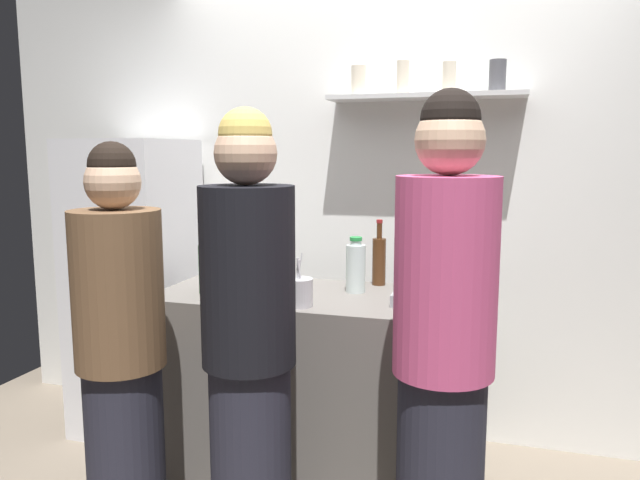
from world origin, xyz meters
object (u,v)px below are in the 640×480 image
wine_bottle_amber_glass (379,260)px  person_pink_top (443,358)px  utensil_holder (299,292)px  wine_bottle_green_glass (207,267)px  person_blonde (249,351)px  wine_bottle_pale_glass (286,257)px  water_bottle_plastic (356,267)px  baking_pan (434,298)px  refrigerator (135,286)px  person_brown_jacket (121,357)px

wine_bottle_amber_glass → person_pink_top: person_pink_top is taller
utensil_holder → wine_bottle_green_glass: size_ratio=0.73×
person_blonde → wine_bottle_pale_glass: bearing=-123.3°
wine_bottle_amber_glass → wine_bottle_pale_glass: size_ratio=1.02×
water_bottle_plastic → wine_bottle_pale_glass: bearing=155.9°
wine_bottle_green_glass → water_bottle_plastic: size_ratio=1.20×
wine_bottle_pale_glass → person_pink_top: size_ratio=0.18×
wine_bottle_amber_glass → water_bottle_plastic: (-0.07, -0.18, -0.01)m
baking_pan → utensil_holder: (-0.54, -0.21, 0.04)m
wine_bottle_green_glass → wine_bottle_amber_glass: wine_bottle_amber_glass is taller
utensil_holder → wine_bottle_pale_glass: bearing=115.3°
wine_bottle_green_glass → person_blonde: size_ratio=0.18×
utensil_holder → wine_bottle_green_glass: 0.49m
water_bottle_plastic → person_blonde: (-0.22, -0.73, -0.19)m
refrigerator → wine_bottle_pale_glass: size_ratio=5.21×
person_brown_jacket → wine_bottle_green_glass: bearing=-117.8°
water_bottle_plastic → person_brown_jacket: bearing=-134.7°
baking_pan → person_blonde: person_blonde is taller
wine_bottle_amber_glass → water_bottle_plastic: size_ratio=1.24×
wine_bottle_amber_glass → person_brown_jacket: size_ratio=0.20×
baking_pan → person_pink_top: bearing=-80.7°
wine_bottle_pale_glass → person_brown_jacket: bearing=-109.9°
utensil_holder → wine_bottle_pale_glass: 0.56m
wine_bottle_amber_glass → person_blonde: bearing=-108.0°
wine_bottle_amber_glass → water_bottle_plastic: 0.20m
wine_bottle_amber_glass → person_blonde: size_ratio=0.19×
wine_bottle_pale_glass → water_bottle_plastic: size_ratio=1.22×
wine_bottle_pale_glass → person_brown_jacket: size_ratio=0.20×
wine_bottle_amber_glass → person_pink_top: size_ratio=0.18×
baking_pan → utensil_holder: size_ratio=1.51×
utensil_holder → person_pink_top: (0.63, -0.36, -0.10)m
water_bottle_plastic → person_blonde: 0.78m
wine_bottle_green_glass → wine_bottle_amber_glass: bearing=29.3°
baking_pan → water_bottle_plastic: bearing=162.7°
wine_bottle_pale_glass → person_blonde: (0.18, -0.91, -0.19)m
person_pink_top → person_blonde: bearing=79.5°
person_blonde → person_brown_jacket: bearing=-41.8°
water_bottle_plastic → baking_pan: bearing=-17.3°
utensil_holder → refrigerator: bearing=154.3°
wine_bottle_green_glass → person_blonde: person_blonde is taller
wine_bottle_amber_glass → person_pink_top: (0.39, -0.86, -0.17)m
water_bottle_plastic → person_brown_jacket: 1.09m
wine_bottle_amber_glass → person_blonde: (-0.29, -0.91, -0.20)m
baking_pan → person_brown_jacket: person_brown_jacket is taller
baking_pan → utensil_holder: bearing=-159.1°
baking_pan → wine_bottle_amber_glass: 0.44m
baking_pan → wine_bottle_green_glass: size_ratio=1.10×
water_bottle_plastic → wine_bottle_green_glass: bearing=-161.3°
person_blonde → utensil_holder: bearing=-142.5°
wine_bottle_green_glass → refrigerator: bearing=146.5°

